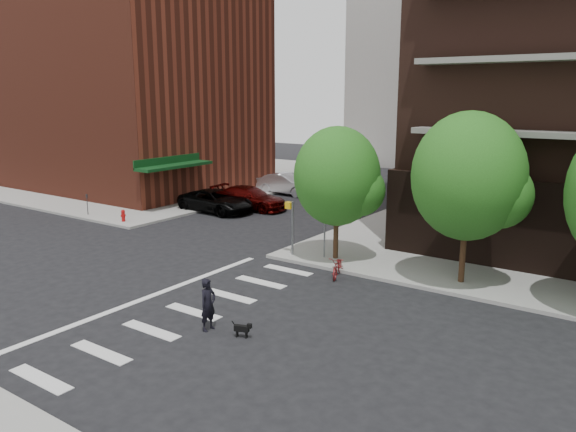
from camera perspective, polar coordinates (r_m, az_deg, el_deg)
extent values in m
plane|color=black|center=(23.05, -14.97, -7.79)|extent=(120.00, 120.00, 0.00)
cube|color=gray|center=(56.14, -12.89, 4.15)|extent=(31.00, 33.00, 0.15)
cube|color=silver|center=(17.62, -23.83, -14.92)|extent=(2.40, 0.50, 0.01)
cube|color=silver|center=(18.59, -18.46, -13.02)|extent=(2.40, 0.50, 0.01)
cube|color=silver|center=(19.71, -13.73, -11.23)|extent=(2.40, 0.50, 0.01)
cube|color=silver|center=(20.96, -9.58, -9.58)|extent=(2.40, 0.50, 0.01)
cube|color=silver|center=(22.32, -5.96, -8.08)|extent=(2.40, 0.50, 0.01)
cube|color=silver|center=(23.77, -2.78, -6.73)|extent=(2.40, 0.50, 0.01)
cube|color=silver|center=(25.30, 0.00, -5.53)|extent=(2.40, 0.50, 0.01)
cube|color=silver|center=(22.69, -14.14, -8.06)|extent=(0.30, 13.00, 0.01)
cube|color=maroon|center=(50.18, -16.26, 14.58)|extent=(20.00, 15.00, 20.00)
cube|color=#0C3814|center=(39.09, -11.41, 5.01)|extent=(1.40, 6.00, 0.20)
cylinder|color=#301E11|center=(26.46, 4.89, -1.86)|extent=(0.24, 0.24, 2.30)
sphere|color=#235B19|center=(25.92, 5.00, 4.05)|extent=(4.00, 4.00, 4.00)
cylinder|color=#301E11|center=(24.09, 17.34, -3.44)|extent=(0.24, 0.24, 2.60)
sphere|color=#235B19|center=(23.47, 17.83, 3.87)|extent=(4.50, 4.50, 4.50)
cylinder|color=slate|center=(26.88, 0.45, -1.25)|extent=(0.10, 0.10, 2.60)
cube|color=gold|center=(26.76, 0.11, 1.09)|extent=(0.32, 0.25, 0.32)
cylinder|color=slate|center=(26.55, 3.74, -1.90)|extent=(0.08, 0.08, 2.20)
cube|color=gold|center=(26.22, 3.59, -0.06)|extent=(0.64, 0.02, 0.64)
cylinder|color=#A50C0C|center=(35.53, -16.39, -0.05)|extent=(0.22, 0.22, 0.60)
sphere|color=#A50C0C|center=(35.47, -16.42, 0.44)|extent=(0.24, 0.24, 0.24)
cylinder|color=black|center=(38.24, -19.71, 0.96)|extent=(0.05, 0.05, 1.10)
cube|color=black|center=(38.13, -19.78, 1.93)|extent=(0.10, 0.08, 0.22)
imported|color=black|center=(37.72, -7.32, 1.52)|extent=(2.67, 5.51, 1.51)
imported|color=#370403|center=(38.40, -3.94, 1.83)|extent=(2.68, 5.58, 1.57)
imported|color=#B5B7BD|center=(44.08, -0.08, 3.28)|extent=(2.07, 5.14, 1.66)
imported|color=maroon|center=(24.40, 5.08, -5.12)|extent=(1.19, 1.89, 0.94)
imported|color=black|center=(19.08, -8.12, -8.89)|extent=(0.66, 0.44, 1.80)
cube|color=black|center=(18.62, -4.73, -11.30)|extent=(0.52, 0.31, 0.20)
cube|color=black|center=(18.48, -3.94, -11.08)|extent=(0.17, 0.16, 0.14)
cylinder|color=black|center=(18.65, -4.27, -11.95)|extent=(0.05, 0.05, 0.21)
cylinder|color=black|center=(18.76, -5.17, -11.82)|extent=(0.05, 0.05, 0.21)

